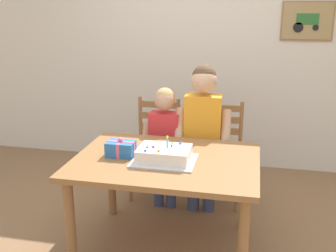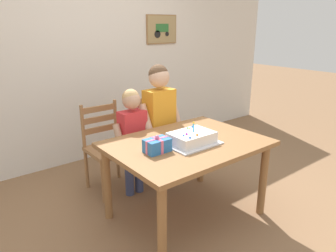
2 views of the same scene
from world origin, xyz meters
name	(u,v)px [view 1 (image 1 of 2)]	position (x,y,z in m)	size (l,w,h in m)	color
ground_plane	(166,247)	(0.00, 0.00, 0.00)	(20.00, 20.00, 0.00)	#846042
back_wall	(202,50)	(0.00, 1.82, 1.30)	(6.40, 0.11, 2.60)	silver
dining_table	(166,171)	(0.00, 0.00, 0.63)	(1.31, 0.97, 0.73)	olive
birthday_cake	(164,155)	(0.00, -0.06, 0.78)	(0.44, 0.34, 0.19)	silver
gift_box_red_large	(121,149)	(-0.33, -0.02, 0.78)	(0.21, 0.14, 0.14)	#286BB7
chair_left	(156,147)	(-0.30, 0.90, 0.47)	(0.42, 0.42, 0.92)	#996B42
chair_right	(219,152)	(0.30, 0.90, 0.47)	(0.43, 0.43, 0.92)	#996B42
child_older	(203,125)	(0.18, 0.64, 0.80)	(0.48, 0.28, 1.31)	#38426B
child_younger	(165,137)	(-0.15, 0.64, 0.67)	(0.40, 0.23, 1.11)	#38426B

